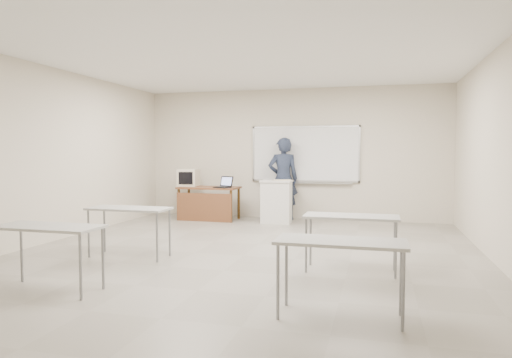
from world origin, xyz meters
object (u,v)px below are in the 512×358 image
(podium, at_px, (276,202))
(keyboard, at_px, (282,180))
(presenter, at_px, (283,179))
(mouse, at_px, (228,186))
(whiteboard, at_px, (305,155))
(instructor_desk, at_px, (207,197))
(laptop, at_px, (223,185))
(crt_monitor, at_px, (189,178))

(podium, relative_size, keyboard, 2.27)
(presenter, bearing_deg, mouse, -0.52)
(whiteboard, relative_size, instructor_desk, 1.82)
(podium, height_order, laptop, laptop)
(instructor_desk, relative_size, mouse, 13.67)
(instructor_desk, bearing_deg, presenter, 18.85)
(whiteboard, relative_size, mouse, 24.84)
(instructor_desk, xyz_separation_m, podium, (1.60, 0.01, -0.07))
(mouse, xyz_separation_m, presenter, (1.20, 0.39, 0.17))
(podium, bearing_deg, keyboard, -40.81)
(podium, relative_size, mouse, 9.32)
(whiteboard, height_order, presenter, whiteboard)
(whiteboard, relative_size, presenter, 1.33)
(keyboard, bearing_deg, mouse, 150.76)
(whiteboard, xyz_separation_m, presenter, (-0.46, -0.23, -0.54))
(laptop, relative_size, presenter, 0.18)
(whiteboard, xyz_separation_m, podium, (-0.50, -0.77, -1.01))
(laptop, distance_m, presenter, 1.38)
(crt_monitor, distance_m, laptop, 0.98)
(whiteboard, bearing_deg, presenter, -153.58)
(instructor_desk, height_order, mouse, mouse)
(laptop, bearing_deg, mouse, 93.25)
(whiteboard, distance_m, crt_monitor, 2.76)
(laptop, height_order, mouse, laptop)
(podium, bearing_deg, presenter, 83.94)
(mouse, bearing_deg, whiteboard, 20.90)
(keyboard, bearing_deg, instructor_desk, 158.83)
(whiteboard, bearing_deg, keyboard, -111.51)
(laptop, relative_size, keyboard, 0.83)
(presenter, bearing_deg, whiteboard, -172.05)
(mouse, bearing_deg, presenter, 18.44)
(instructor_desk, xyz_separation_m, crt_monitor, (-0.55, 0.24, 0.41))
(crt_monitor, xyz_separation_m, mouse, (0.99, -0.08, -0.18))
(mouse, relative_size, keyboard, 0.24)
(whiteboard, height_order, mouse, whiteboard)
(podium, height_order, presenter, presenter)
(podium, xyz_separation_m, laptop, (-1.22, -0.02, 0.34))
(podium, distance_m, mouse, 1.21)
(keyboard, bearing_deg, laptop, 158.37)
(laptop, height_order, presenter, presenter)
(crt_monitor, relative_size, mouse, 4.88)
(instructor_desk, bearing_deg, podium, 0.71)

